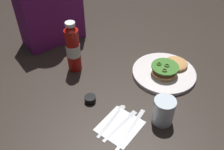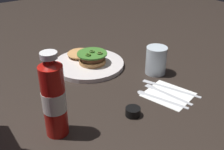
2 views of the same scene
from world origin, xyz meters
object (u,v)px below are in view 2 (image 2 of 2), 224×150
spoon_utensil (155,96)px  ketchup_bottle (54,98)px  butter_knife (167,87)px  burger_sandwich (88,56)px  water_glass (156,60)px  condiment_cup (133,112)px  fork_utensil (164,92)px  dinner_plate (89,64)px  napkin (168,94)px

spoon_utensil → ketchup_bottle: bearing=85.7°
ketchup_bottle → butter_knife: 0.45m
burger_sandwich → ketchup_bottle: ketchup_bottle is taller
ketchup_bottle → butter_knife: ketchup_bottle is taller
ketchup_bottle → spoon_utensil: 0.37m
burger_sandwich → butter_knife: (-0.34, -0.14, -0.03)m
butter_knife → ketchup_bottle: bearing=89.3°
burger_sandwich → water_glass: size_ratio=1.87×
condiment_cup → fork_utensil: 0.18m
water_glass → condiment_cup: size_ratio=2.34×
burger_sandwich → water_glass: 0.29m
dinner_plate → water_glass: bearing=-137.3°
dinner_plate → burger_sandwich: bearing=-21.2°
water_glass → spoon_utensil: size_ratio=0.61×
dinner_plate → ketchup_bottle: 0.44m
ketchup_bottle → water_glass: (0.11, -0.48, -0.06)m
napkin → butter_knife: butter_knife is taller
napkin → spoon_utensil: spoon_utensil is taller
butter_knife → water_glass: bearing=-22.0°
burger_sandwich → fork_utensil: bearing=-163.9°
burger_sandwich → ketchup_bottle: (-0.33, 0.30, 0.08)m
napkin → fork_utensil: fork_utensil is taller
ketchup_bottle → fork_utensil: ketchup_bottle is taller
condiment_cup → napkin: 0.18m
napkin → fork_utensil: size_ratio=0.81×
ketchup_bottle → spoon_utensil: size_ratio=1.38×
burger_sandwich → fork_utensil: size_ratio=1.09×
burger_sandwich → spoon_utensil: burger_sandwich is taller
burger_sandwich → spoon_utensil: (-0.36, -0.06, -0.03)m
dinner_plate → spoon_utensil: (-0.34, -0.06, -0.00)m
water_glass → condiment_cup: water_glass is taller
burger_sandwich → condiment_cup: bearing=169.9°
ketchup_bottle → burger_sandwich: bearing=-41.9°
burger_sandwich → butter_knife: 0.37m
ketchup_bottle → condiment_cup: bearing=-105.2°
napkin → spoon_utensil: (0.02, 0.05, 0.00)m
water_glass → spoon_utensil: (-0.13, 0.13, -0.05)m
napkin → condiment_cup: bearing=96.3°
ketchup_bottle → water_glass: 0.50m
dinner_plate → burger_sandwich: size_ratio=1.43×
burger_sandwich → napkin: 0.39m
water_glass → napkin: size_ratio=0.72×
dinner_plate → ketchup_bottle: (-0.31, 0.29, 0.11)m
butter_knife → napkin: bearing=140.6°
burger_sandwich → condiment_cup: size_ratio=4.36×
water_glass → butter_knife: (-0.11, 0.05, -0.05)m
napkin → fork_utensil: 0.02m
water_glass → ketchup_bottle: bearing=102.5°
dinner_plate → water_glass: (-0.21, -0.19, 0.05)m
dinner_plate → water_glass: water_glass is taller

